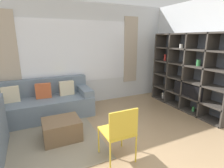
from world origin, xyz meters
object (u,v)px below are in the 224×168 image
object	(u,v)px
shelving_unit	(189,73)
couch_main	(44,104)
ottoman	(62,129)
folding_chair	(119,130)

from	to	relation	value
shelving_unit	couch_main	world-z (taller)	shelving_unit
couch_main	ottoman	size ratio (longest dim) A/B	3.32
ottoman	folding_chair	distance (m)	1.23
couch_main	shelving_unit	bearing A→B (deg)	-17.39
shelving_unit	couch_main	xyz separation A→B (m)	(-3.39, 1.06, -0.63)
shelving_unit	couch_main	bearing A→B (deg)	162.61
couch_main	folding_chair	xyz separation A→B (m)	(0.86, -2.13, 0.20)
shelving_unit	ottoman	world-z (taller)	shelving_unit
couch_main	ottoman	distance (m)	1.17
shelving_unit	folding_chair	size ratio (longest dim) A/B	2.57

